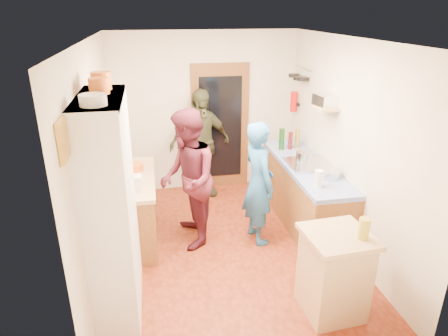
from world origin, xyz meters
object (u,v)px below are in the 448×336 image
object	(u,v)px
hutch_body	(112,209)
island_base	(333,276)
person_left	(190,178)
person_hob	(262,184)
person_back	(201,144)
right_counter_base	(303,195)

from	to	relation	value
hutch_body	island_base	xyz separation A→B (m)	(2.12, -0.53, -0.67)
hutch_body	person_left	world-z (taller)	hutch_body
person_hob	person_back	bearing A→B (deg)	10.45
person_hob	island_base	bearing A→B (deg)	-177.17
hutch_body	island_base	world-z (taller)	hutch_body
hutch_body	person_back	distance (m)	2.72
island_base	person_hob	world-z (taller)	person_hob
person_hob	person_back	size ratio (longest dim) A/B	0.92
person_left	person_back	world-z (taller)	person_left
island_base	person_left	bearing A→B (deg)	127.86
hutch_body	right_counter_base	bearing A→B (deg)	27.47
right_counter_base	person_hob	world-z (taller)	person_hob
hutch_body	person_left	bearing A→B (deg)	51.54
hutch_body	person_back	xyz separation A→B (m)	(1.18, 2.44, -0.21)
island_base	person_hob	xyz separation A→B (m)	(-0.35, 1.46, 0.39)
hutch_body	right_counter_base	world-z (taller)	hutch_body
island_base	right_counter_base	bearing A→B (deg)	78.16
right_counter_base	person_left	xyz separation A→B (m)	(-1.64, -0.22, 0.48)
hutch_body	person_back	world-z (taller)	hutch_body
person_left	hutch_body	bearing A→B (deg)	-39.03
island_base	person_back	world-z (taller)	person_back
island_base	person_hob	size ratio (longest dim) A/B	0.53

